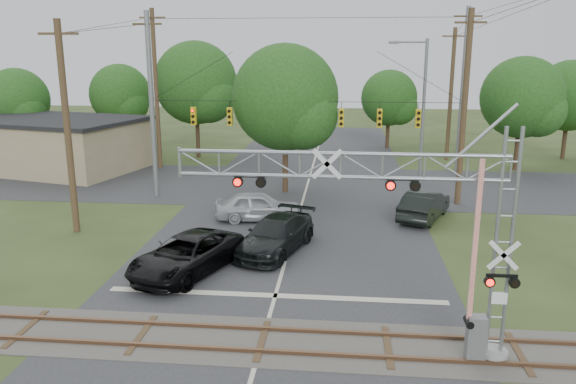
# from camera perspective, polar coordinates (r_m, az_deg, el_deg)

# --- Properties ---
(ground) EXTENTS (160.00, 160.00, 0.00)m
(ground) POSITION_cam_1_polar(r_m,az_deg,el_deg) (17.00, -3.67, -18.22)
(ground) COLOR #2E3A1B
(ground) RESTS_ON ground
(road_main) EXTENTS (14.00, 90.00, 0.02)m
(road_main) POSITION_cam_1_polar(r_m,az_deg,el_deg) (25.92, -0.08, -6.40)
(road_main) COLOR #2C2C2F
(road_main) RESTS_ON ground
(road_cross) EXTENTS (90.00, 12.00, 0.02)m
(road_cross) POSITION_cam_1_polar(r_m,az_deg,el_deg) (39.30, 1.98, 0.72)
(road_cross) COLOR #2C2C2F
(road_cross) RESTS_ON ground
(railroad_track) EXTENTS (90.00, 3.20, 0.17)m
(railroad_track) POSITION_cam_1_polar(r_m,az_deg,el_deg) (18.68, -2.65, -14.89)
(railroad_track) COLOR #46423C
(railroad_track) RESTS_ON ground
(crossing_gantry) EXTENTS (9.99, 0.91, 7.09)m
(crossing_gantry) POSITION_cam_1_polar(r_m,az_deg,el_deg) (16.58, 11.44, -2.76)
(crossing_gantry) COLOR gray
(crossing_gantry) RESTS_ON ground
(traffic_signal_span) EXTENTS (19.34, 0.36, 11.50)m
(traffic_signal_span) POSITION_cam_1_polar(r_m,az_deg,el_deg) (34.37, 3.09, 8.30)
(traffic_signal_span) COLOR slate
(traffic_signal_span) RESTS_ON ground
(pickup_black) EXTENTS (4.59, 6.33, 1.60)m
(pickup_black) POSITION_cam_1_polar(r_m,az_deg,el_deg) (24.05, -10.23, -6.30)
(pickup_black) COLOR black
(pickup_black) RESTS_ON ground
(car_dark) EXTENTS (3.82, 5.99, 1.62)m
(car_dark) POSITION_cam_1_polar(r_m,az_deg,el_deg) (26.13, -1.26, -4.38)
(car_dark) COLOR black
(car_dark) RESTS_ON ground
(sedan_silver) EXTENTS (4.92, 2.47, 1.61)m
(sedan_silver) POSITION_cam_1_polar(r_m,az_deg,el_deg) (30.99, -3.01, -1.44)
(sedan_silver) COLOR #B0B2B8
(sedan_silver) RESTS_ON ground
(suv_dark) EXTENTS (3.50, 5.17, 1.61)m
(suv_dark) POSITION_cam_1_polar(r_m,az_deg,el_deg) (32.09, 13.67, -1.28)
(suv_dark) COLOR black
(suv_dark) RESTS_ON ground
(commercial_building) EXTENTS (18.99, 12.83, 4.05)m
(commercial_building) POSITION_cam_1_polar(r_m,az_deg,el_deg) (49.47, -24.48, 4.61)
(commercial_building) COLOR #8D845E
(commercial_building) RESTS_ON ground
(streetlight) EXTENTS (2.65, 0.28, 9.95)m
(streetlight) POSITION_cam_1_polar(r_m,az_deg,el_deg) (39.99, 13.33, 8.65)
(streetlight) COLOR slate
(streetlight) RESTS_ON ground
(utility_poles) EXTENTS (27.17, 26.92, 12.83)m
(utility_poles) POSITION_cam_1_polar(r_m,az_deg,el_deg) (36.76, 6.10, 9.24)
(utility_poles) COLOR #3D291C
(utility_poles) RESTS_ON ground
(treeline) EXTENTS (53.41, 24.47, 10.04)m
(treeline) POSITION_cam_1_polar(r_m,az_deg,el_deg) (46.76, 0.89, 9.95)
(treeline) COLOR #3C2A1B
(treeline) RESTS_ON ground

